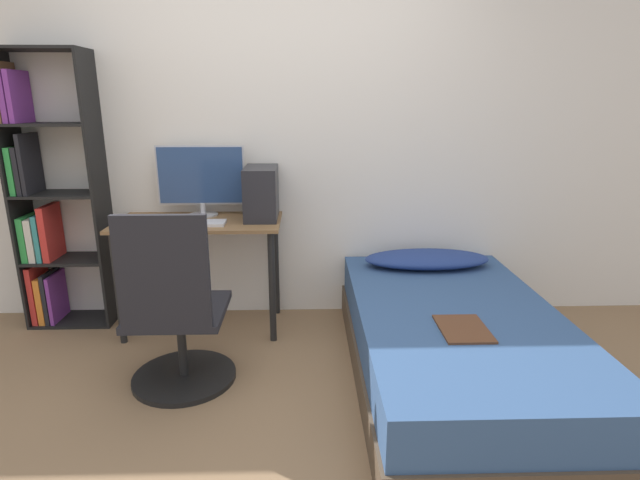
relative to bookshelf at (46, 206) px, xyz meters
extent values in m
plane|color=#846647|center=(1.54, -1.37, -0.85)|extent=(14.00, 14.00, 0.00)
cube|color=silver|center=(1.54, 0.17, 0.40)|extent=(8.00, 0.05, 2.50)
cube|color=brown|center=(1.05, -0.12, -0.09)|extent=(1.09, 0.55, 0.02)
cylinder|color=black|center=(0.56, -0.35, -0.48)|extent=(0.04, 0.04, 0.75)
cylinder|color=black|center=(1.54, -0.35, -0.48)|extent=(0.04, 0.04, 0.75)
cylinder|color=black|center=(0.56, 0.10, -0.48)|extent=(0.04, 0.04, 0.75)
cylinder|color=black|center=(1.54, 0.10, -0.48)|extent=(0.04, 0.04, 0.75)
cube|color=black|center=(-0.18, 0.00, 0.08)|extent=(0.02, 0.30, 1.86)
cube|color=black|center=(0.38, 0.00, 0.08)|extent=(0.02, 0.30, 1.86)
cube|color=black|center=(0.10, 0.00, -0.84)|extent=(0.53, 0.30, 0.02)
cube|color=black|center=(0.10, 0.00, -0.38)|extent=(0.53, 0.30, 0.02)
cube|color=black|center=(0.10, 0.00, 0.08)|extent=(0.53, 0.30, 0.02)
cube|color=black|center=(0.10, 0.00, 0.54)|extent=(0.53, 0.30, 0.02)
cube|color=black|center=(0.10, 0.00, 1.00)|extent=(0.53, 0.30, 0.02)
cube|color=red|center=(-0.14, 0.00, -0.62)|extent=(0.04, 0.25, 0.42)
cube|color=orange|center=(-0.09, 0.00, -0.67)|extent=(0.04, 0.25, 0.33)
cube|color=black|center=(-0.05, 0.00, -0.65)|extent=(0.03, 0.25, 0.36)
cube|color=#7A338E|center=(-0.02, 0.00, -0.66)|extent=(0.03, 0.25, 0.34)
cube|color=green|center=(-0.14, 0.00, -0.22)|extent=(0.04, 0.25, 0.31)
cube|color=beige|center=(-0.09, 0.00, -0.22)|extent=(0.04, 0.25, 0.30)
cube|color=teal|center=(-0.04, 0.00, -0.21)|extent=(0.03, 0.25, 0.32)
cube|color=red|center=(0.01, 0.00, -0.18)|extent=(0.04, 0.25, 0.38)
cube|color=green|center=(-0.14, 0.00, 0.25)|extent=(0.04, 0.25, 0.31)
cube|color=black|center=(-0.10, 0.00, 0.25)|extent=(0.03, 0.25, 0.31)
cube|color=black|center=(-0.06, 0.00, 0.29)|extent=(0.03, 0.25, 0.40)
cube|color=brown|center=(-0.14, 0.00, 0.74)|extent=(0.03, 0.25, 0.38)
cube|color=#7A338E|center=(-0.11, 0.00, 0.71)|extent=(0.03, 0.25, 0.32)
cube|color=#7A338E|center=(-0.06, 0.00, 0.71)|extent=(0.03, 0.25, 0.33)
cylinder|color=black|center=(1.06, -0.81, -0.83)|extent=(0.58, 0.58, 0.03)
cylinder|color=black|center=(1.06, -0.81, -0.63)|extent=(0.05, 0.05, 0.37)
cube|color=black|center=(1.06, -0.81, -0.43)|extent=(0.51, 0.51, 0.04)
cube|color=black|center=(1.06, -1.05, -0.12)|extent=(0.46, 0.04, 0.58)
cube|color=#4C3D2D|center=(2.60, -0.85, -0.75)|extent=(1.13, 2.00, 0.19)
cube|color=#33517F|center=(2.60, -0.85, -0.54)|extent=(1.10, 1.96, 0.23)
ellipsoid|color=navy|center=(2.60, -0.11, -0.37)|extent=(0.86, 0.36, 0.11)
cube|color=#56331E|center=(2.56, -1.10, -0.42)|extent=(0.24, 0.32, 0.01)
cylinder|color=#B7B7BC|center=(1.05, 0.03, -0.08)|extent=(0.20, 0.20, 0.01)
cylinder|color=#B7B7BC|center=(1.05, 0.03, -0.03)|extent=(0.04, 0.04, 0.08)
cube|color=#B7B7BC|center=(1.05, 0.04, 0.20)|extent=(0.60, 0.01, 0.40)
cube|color=navy|center=(1.05, 0.03, 0.20)|extent=(0.57, 0.01, 0.38)
cube|color=silver|center=(1.07, -0.23, -0.07)|extent=(0.35, 0.15, 0.02)
cube|color=#232328|center=(1.47, -0.06, 0.09)|extent=(0.21, 0.38, 0.35)
camera|label=1|loc=(1.76, -3.38, 0.70)|focal=28.00mm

